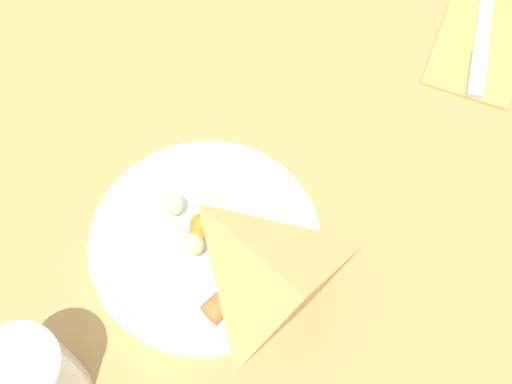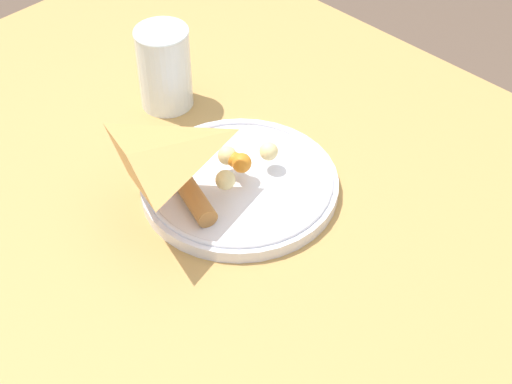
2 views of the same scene
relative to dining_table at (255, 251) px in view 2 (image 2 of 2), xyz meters
name	(u,v)px [view 2 (image 2 of 2)]	position (x,y,z in m)	size (l,w,h in m)	color
dining_table	(255,251)	(0.00, 0.00, 0.00)	(1.12, 0.78, 0.77)	tan
plate_pizza	(238,181)	(-0.01, -0.02, 0.13)	(0.24, 0.24, 0.06)	white
milk_glass	(165,71)	(-0.21, 0.04, 0.17)	(0.07, 0.07, 0.11)	white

